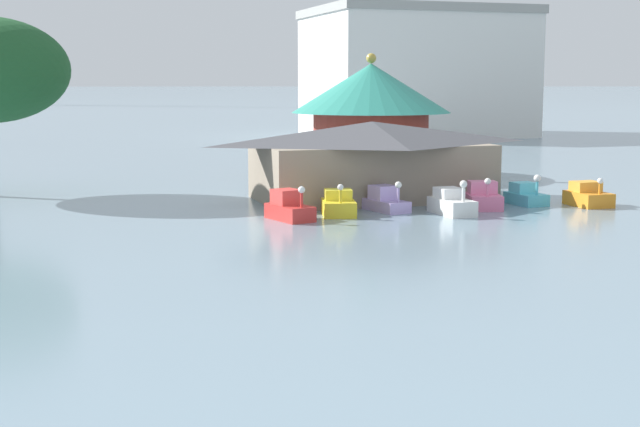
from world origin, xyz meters
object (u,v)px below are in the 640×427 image
pedal_boat_yellow (339,205)px  green_roof_pavilion (371,111)px  pedal_boat_orange (588,196)px  pedal_boat_red (289,208)px  boathouse (372,159)px  pedal_boat_cyan (526,196)px  pedal_boat_pink (483,198)px  pedal_boat_white (451,203)px  background_building_block (415,72)px  pedal_boat_lavender (385,201)px

pedal_boat_yellow → green_roof_pavilion: 19.31m
pedal_boat_orange → green_roof_pavilion: 19.12m
pedal_boat_red → green_roof_pavilion: green_roof_pavilion is taller
boathouse → pedal_boat_cyan: bearing=-31.9°
pedal_boat_pink → pedal_boat_cyan: bearing=119.9°
pedal_boat_orange → pedal_boat_yellow: bearing=-92.9°
pedal_boat_cyan → boathouse: size_ratio=0.18×
pedal_boat_white → boathouse: 6.99m
pedal_boat_red → boathouse: bearing=116.5°
pedal_boat_white → boathouse: size_ratio=0.22×
pedal_boat_pink → pedal_boat_orange: pedal_boat_pink is taller
pedal_boat_red → pedal_boat_orange: size_ratio=1.18×
pedal_boat_white → green_roof_pavilion: size_ratio=0.27×
pedal_boat_white → background_building_block: bearing=156.4°
pedal_boat_red → green_roof_pavilion: 21.17m
pedal_boat_lavender → pedal_boat_orange: size_ratio=1.14×
pedal_boat_pink → boathouse: boathouse is taller
pedal_boat_red → pedal_boat_lavender: pedal_boat_red is taller
pedal_boat_red → pedal_boat_cyan: 13.75m
pedal_boat_yellow → pedal_boat_white: pedal_boat_white is taller
pedal_boat_lavender → pedal_boat_orange: bearing=69.4°
pedal_boat_pink → boathouse: (-4.23, 5.23, 1.72)m
pedal_boat_red → pedal_boat_orange: pedal_boat_red is taller
pedal_boat_yellow → pedal_boat_cyan: bearing=107.3°
pedal_boat_yellow → boathouse: bearing=157.9°
green_roof_pavilion → boathouse: bearing=-110.7°
pedal_boat_lavender → pedal_boat_cyan: pedal_boat_cyan is taller
green_roof_pavilion → background_building_block: size_ratio=0.45×
pedal_boat_cyan → boathouse: 8.68m
pedal_boat_yellow → green_roof_pavilion: green_roof_pavilion is taller
pedal_boat_orange → pedal_boat_pink: bearing=-96.6°
boathouse → green_roof_pavilion: bearing=69.3°
pedal_boat_white → pedal_boat_cyan: 5.80m
green_roof_pavilion → background_building_block: (22.34, 43.25, 3.12)m
boathouse → pedal_boat_yellow: bearing=-125.9°
boathouse → pedal_boat_lavender: bearing=-101.9°
pedal_boat_white → green_roof_pavilion: 19.02m
pedal_boat_lavender → green_roof_pavilion: green_roof_pavilion is taller
pedal_boat_cyan → green_roof_pavilion: size_ratio=0.22×
pedal_boat_white → green_roof_pavilion: green_roof_pavilion is taller
pedal_boat_white → pedal_boat_orange: bearing=92.4°
pedal_boat_white → pedal_boat_cyan: bearing=109.2°
pedal_boat_red → background_building_block: background_building_block is taller
pedal_boat_red → pedal_boat_orange: (16.58, -0.15, -0.05)m
pedal_boat_red → pedal_boat_cyan: size_ratio=1.20×
pedal_boat_orange → background_building_block: (16.72, 61.08, 7.12)m
background_building_block → pedal_boat_cyan: bearing=-108.2°
boathouse → background_building_block: 61.53m
pedal_boat_cyan → boathouse: (-7.21, 4.48, 1.81)m
pedal_boat_white → pedal_boat_pink: size_ratio=1.08×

